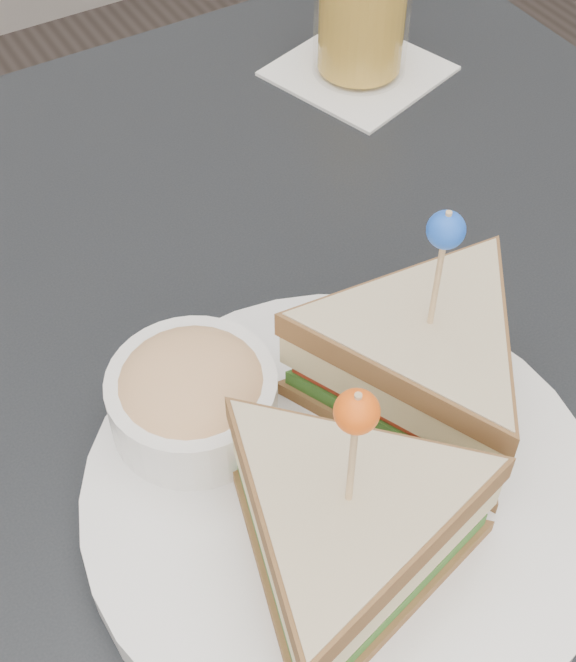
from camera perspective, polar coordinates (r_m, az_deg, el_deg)
The scene contains 2 objects.
table at distance 0.59m, azimuth -0.34°, elevation -9.14°, with size 0.80×0.80×0.75m.
plate_meal at distance 0.46m, azimuth 4.25°, elevation -7.38°, with size 0.33×0.33×0.16m.
Camera 1 is at (-0.16, -0.27, 1.17)m, focal length 50.00 mm.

